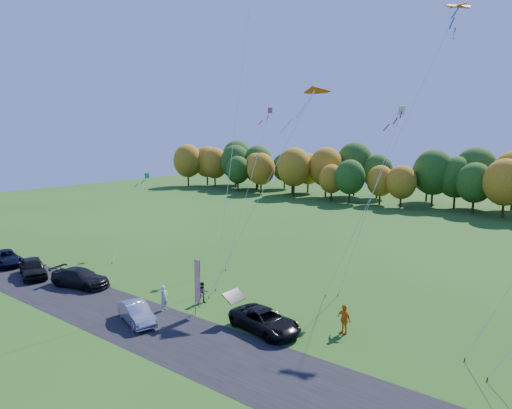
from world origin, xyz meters
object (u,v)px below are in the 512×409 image
Objects in this scene: black_suv at (265,320)px; silver_sedan at (136,313)px; person_east at (344,319)px; feather_flag at (197,281)px.

silver_sedan is (-7.65, -4.17, -0.04)m from black_suv.
silver_sedan is 2.10× the size of person_east.
black_suv is at bearing 9.22° from feather_flag.
feather_flag is at bearing -138.46° from person_east.
silver_sedan is 0.98× the size of feather_flag.
black_suv is 2.65× the size of person_east.
person_east is 10.20m from feather_flag.
black_suv is 1.26× the size of silver_sedan.
feather_flag is (2.44, 3.32, 1.87)m from silver_sedan.
silver_sedan is 13.72m from person_east.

